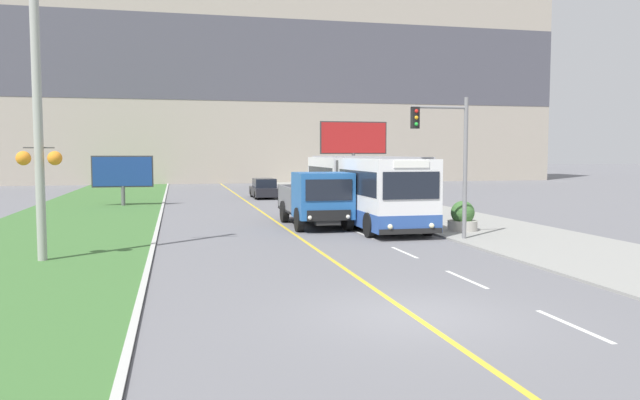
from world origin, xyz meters
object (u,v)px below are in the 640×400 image
(planter_round_near, at_px, (463,218))
(planter_round_third, at_px, (383,201))
(planter_round_second, at_px, (418,208))
(utility_pole_near, at_px, (37,98))
(city_bus, at_px, (362,189))
(dump_truck, at_px, (318,200))
(car_distant, at_px, (264,189))
(billboard_large, at_px, (354,140))
(traffic_light_mast, at_px, (449,149))
(billboard_small, at_px, (123,173))

(planter_round_near, relative_size, planter_round_third, 1.06)
(planter_round_near, height_order, planter_round_second, planter_round_near)
(utility_pole_near, xyz_separation_m, planter_round_second, (15.83, 8.44, -4.41))
(planter_round_second, bearing_deg, utility_pole_near, -151.93)
(city_bus, bearing_deg, dump_truck, -148.11)
(planter_round_third, bearing_deg, car_distant, 113.03)
(billboard_large, bearing_deg, utility_pole_near, -124.87)
(utility_pole_near, xyz_separation_m, traffic_light_mast, (14.17, 1.31, -1.52))
(billboard_large, height_order, billboard_small, billboard_large)
(dump_truck, relative_size, planter_round_second, 5.28)
(utility_pole_near, height_order, traffic_light_mast, utility_pole_near)
(city_bus, bearing_deg, utility_pole_near, -147.95)
(dump_truck, relative_size, car_distant, 1.51)
(billboard_small, relative_size, planter_round_third, 3.14)
(city_bus, height_order, car_distant, city_bus)
(car_distant, relative_size, billboard_large, 0.75)
(city_bus, distance_m, car_distant, 17.66)
(city_bus, xyz_separation_m, planter_round_third, (2.88, 5.33, -1.03))
(billboard_small, bearing_deg, car_distant, 26.71)
(billboard_small, height_order, planter_round_third, billboard_small)
(car_distant, height_order, planter_round_near, car_distant)
(car_distant, xyz_separation_m, traffic_light_mast, (3.67, -24.18, 2.81))
(city_bus, distance_m, traffic_light_mast, 7.08)
(car_distant, height_order, planter_round_second, car_distant)
(billboard_large, xyz_separation_m, planter_round_second, (-1.29, -16.13, -3.69))
(utility_pole_near, bearing_deg, city_bus, 32.05)
(billboard_large, relative_size, billboard_small, 1.52)
(car_distant, bearing_deg, billboard_small, -153.29)
(traffic_light_mast, height_order, billboard_large, billboard_large)
(traffic_light_mast, relative_size, billboard_large, 0.96)
(utility_pole_near, bearing_deg, planter_round_third, 40.41)
(traffic_light_mast, bearing_deg, utility_pole_near, -174.71)
(traffic_light_mast, bearing_deg, planter_round_near, 52.89)
(city_bus, bearing_deg, planter_round_second, 8.20)
(utility_pole_near, height_order, billboard_large, utility_pole_near)
(city_bus, relative_size, dump_truck, 1.99)
(utility_pole_near, xyz_separation_m, billboard_large, (17.13, 24.57, -0.71))
(car_distant, distance_m, planter_round_near, 22.59)
(dump_truck, xyz_separation_m, billboard_large, (6.87, 18.14, 3.05))
(utility_pole_near, bearing_deg, planter_round_second, 28.07)
(city_bus, distance_m, billboard_small, 17.40)
(planter_round_second, bearing_deg, car_distant, 107.38)
(city_bus, height_order, planter_round_third, city_bus)
(car_distant, bearing_deg, dump_truck, -90.74)
(billboard_large, bearing_deg, planter_round_second, -94.59)
(traffic_light_mast, xyz_separation_m, planter_round_third, (1.49, 12.02, -2.90))
(dump_truck, relative_size, planter_round_third, 5.43)
(car_distant, bearing_deg, traffic_light_mast, -81.36)
(dump_truck, height_order, billboard_large, billboard_large)
(car_distant, bearing_deg, city_bus, -82.56)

